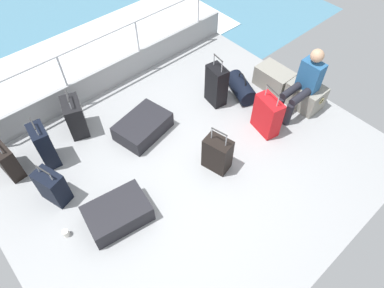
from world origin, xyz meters
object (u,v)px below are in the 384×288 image
Objects in this scene: cargo_crate_0 at (274,78)px; suitcase_3 at (75,117)px; suitcase_4 at (118,213)px; duffel_bag at (241,88)px; cargo_crate_1 at (305,95)px; paper_cup at (66,233)px; suitcase_0 at (217,154)px; suitcase_5 at (143,126)px; passenger_seated at (304,82)px; suitcase_7 at (44,146)px; suitcase_1 at (6,160)px; suitcase_8 at (267,115)px; suitcase_6 at (216,85)px; suitcase_2 at (52,187)px.

suitcase_3 is at bearing -113.84° from cargo_crate_0.
suitcase_4 is 1.23× the size of duffel_bag.
cargo_crate_1 is 3.49m from suitcase_4.
suitcase_0 is at bearing 77.54° from paper_cup.
suitcase_3 is 1.78m from paper_cup.
cargo_crate_1 is at bearing 61.78° from suitcase_5.
passenger_seated reaches higher than suitcase_7.
cargo_crate_1 is at bearing 85.39° from suitcase_4.
passenger_seated reaches higher than suitcase_4.
suitcase_1 is at bearing -86.53° from suitcase_3.
suitcase_8 is 8.17× the size of paper_cup.
suitcase_6 is at bearing 79.80° from suitcase_5.
suitcase_6 is at bearing -172.43° from suitcase_8.
duffel_bag is (-0.23, -0.57, -0.03)m from cargo_crate_0.
suitcase_1 is at bearing -156.28° from suitcase_4.
suitcase_5 is at bearing -100.20° from suitcase_6.
suitcase_2 is (-1.09, -3.73, -0.33)m from passenger_seated.
suitcase_6 is 8.91× the size of paper_cup.
suitcase_5 is (-0.17, 1.56, -0.12)m from suitcase_2.
suitcase_5 is 1.42m from suitcase_7.
suitcase_3 is 2.25m from suitcase_6.
suitcase_7 is at bearing -116.09° from passenger_seated.
passenger_seated is 1.51× the size of suitcase_3.
suitcase_7 is 1.15× the size of duffel_bag.
passenger_seated is at bearing 85.14° from suitcase_4.
suitcase_0 is 1.28m from suitcase_5.
suitcase_0 reaches higher than suitcase_4.
cargo_crate_1 is 0.87× the size of duffel_bag.
suitcase_1 is 6.64× the size of paper_cup.
suitcase_2 is 0.67m from suitcase_7.
suitcase_2 is (0.81, 0.28, -0.01)m from suitcase_1.
suitcase_0 is 1.54m from suitcase_4.
passenger_seated is 1.48× the size of suitcase_0.
duffel_bag reaches higher than suitcase_5.
suitcase_5 is at bearing 113.09° from paper_cup.
passenger_seated is at bearing -90.00° from cargo_crate_1.
passenger_seated reaches higher than suitcase_3.
suitcase_3 is 1.06× the size of duffel_bag.
passenger_seated is at bearing 59.79° from suitcase_5.
duffel_bag is 6.89× the size of paper_cup.
suitcase_6 is at bearing -134.78° from cargo_crate_1.
cargo_crate_1 is 0.90× the size of suitcase_1.
suitcase_1 is at bearing -107.11° from cargo_crate_0.
suitcase_2 is 0.70× the size of suitcase_5.
suitcase_6 is 3.11m from paper_cup.
suitcase_6 reaches higher than cargo_crate_1.
suitcase_3 is at bearing -122.66° from cargo_crate_1.
suitcase_2 is at bearing -83.75° from suitcase_5.
suitcase_5 is at bearing -129.75° from suitcase_8.
suitcase_8 is at bearing 60.62° from suitcase_1.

